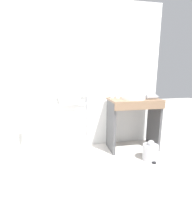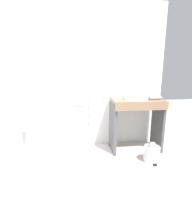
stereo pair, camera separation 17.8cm
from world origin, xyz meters
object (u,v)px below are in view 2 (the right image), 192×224
Objects in this scene: towel_radiator at (73,110)px; cup_near_wall at (115,95)px; sink_basin at (136,97)px; cup_near_edge at (120,95)px; hair_dryer at (155,97)px; toilet at (11,137)px; trash_bin at (152,153)px.

cup_near_wall is (0.71, -0.10, 0.26)m from towel_radiator.
cup_near_edge is (-0.22, 0.15, 0.02)m from sink_basin.
hair_dryer is at bearing -14.32° from towel_radiator.
toilet is 2.18m from trash_bin.
cup_near_wall reaches higher than sink_basin.
hair_dryer is 0.72× the size of trash_bin.
cup_near_wall is at bearing 5.72° from toilet.
towel_radiator is (0.96, 0.26, 0.36)m from toilet.
towel_radiator is 8.90× the size of cup_near_edge.
toilet is at bearing -164.63° from towel_radiator.
hair_dryer is at bearing -1.82° from toilet.
towel_radiator is 2.53× the size of sink_basin.
towel_radiator is at bearing 171.24° from cup_near_edge.
trash_bin is at bearing -11.32° from toilet.
toilet is 2.07m from sink_basin.
sink_basin is 1.71× the size of hair_dryer.
cup_near_edge is 0.56m from hair_dryer.
towel_radiator reaches higher than trash_bin.
cup_near_edge reaches higher than hair_dryer.
sink_basin is 0.90m from trash_bin.
trash_bin is at bearing -57.36° from cup_near_edge.
towel_radiator is at bearing 15.37° from toilet.
cup_near_edge is at bearing 157.64° from hair_dryer.
sink_basin is (1.99, -0.01, 0.59)m from toilet.
cup_near_edge is (1.76, 0.14, 0.61)m from toilet.
towel_radiator reaches higher than sink_basin.
hair_dryer is 0.88m from trash_bin.
cup_near_wall is at bearing -7.69° from towel_radiator.
towel_radiator is at bearing 165.68° from hair_dryer.
toilet is 3.41× the size of hair_dryer.
cup_near_edge is 1.05m from trash_bin.
towel_radiator is 0.85m from cup_near_edge.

